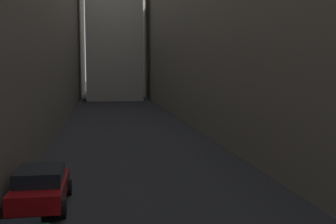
{
  "coord_description": "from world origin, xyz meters",
  "views": [
    {
      "loc": [
        -2.19,
        9.66,
        4.99
      ],
      "look_at": [
        0.0,
        23.48,
        3.57
      ],
      "focal_mm": 45.4,
      "sensor_mm": 36.0,
      "label": 1
    }
  ],
  "objects": [
    {
      "name": "parked_car_left_far",
      "position": [
        -4.4,
        25.18,
        0.76
      ],
      "size": [
        1.99,
        3.97,
        1.44
      ],
      "rotation": [
        0.0,
        0.0,
        1.57
      ],
      "color": "maroon",
      "rests_on": "ground"
    },
    {
      "name": "ground_plane",
      "position": [
        0.0,
        48.0,
        0.0
      ],
      "size": [
        264.0,
        264.0,
        0.0
      ],
      "primitive_type": "plane",
      "color": "#232326"
    },
    {
      "name": "building_block_right",
      "position": [
        11.21,
        50.0,
        10.64
      ],
      "size": [
        11.43,
        108.0,
        21.28
      ],
      "primitive_type": "cube",
      "color": "#756B5B",
      "rests_on": "ground"
    }
  ]
}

